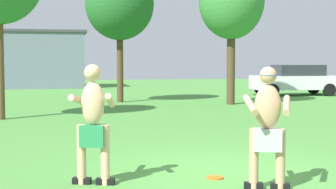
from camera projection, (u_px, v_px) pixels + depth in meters
The scene contains 8 objects.
ground_plane at pixel (227, 171), 7.82m from camera, with size 80.00×80.00×0.00m, color #4C8E3D.
player_with_cap at pixel (268, 122), 6.66m from camera, with size 0.71×0.73×1.69m.
player_in_green at pixel (93, 121), 6.96m from camera, with size 0.70×0.73×1.71m.
frisbee at pixel (215, 178), 7.35m from camera, with size 0.25×0.25×0.03m, color orange.
car_white_mid_lot at pixel (295, 79), 25.54m from camera, with size 4.41×2.25×1.58m.
outbuilding_behind_lot at pixel (10, 59), 32.93m from camera, with size 10.00×4.78×3.79m.
tree_left_field at pixel (231, 1), 19.84m from camera, with size 2.65×2.65×5.79m.
tree_near_building at pixel (120, 4), 20.94m from camera, with size 2.92×2.92×5.74m.
Camera 1 is at (-2.58, -7.34, 1.74)m, focal length 52.64 mm.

